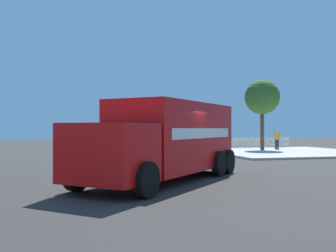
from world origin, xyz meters
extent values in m
plane|color=#33302D|center=(0.00, 0.00, 0.00)|extent=(100.00, 100.00, 0.00)
cube|color=#B2ADA0|center=(-12.62, -12.62, 0.07)|extent=(11.67, 11.67, 0.14)
cube|color=red|center=(-0.20, -0.21, 1.60)|extent=(5.88, 6.06, 2.49)
cube|color=red|center=(2.61, 2.81, 1.20)|extent=(3.05, 3.03, 1.70)
cube|color=black|center=(3.19, 3.43, 1.54)|extent=(1.53, 1.43, 0.88)
cube|color=#B2B2B7|center=(-2.20, -2.34, 0.19)|extent=(1.82, 1.72, 0.21)
cube|color=white|center=(-1.09, 0.62, 1.72)|extent=(3.48, 3.72, 0.36)
cube|color=white|center=(0.68, -1.03, 1.72)|extent=(3.48, 3.72, 0.36)
cylinder|color=black|center=(1.67, 3.62, 0.50)|extent=(0.89, 0.92, 1.00)
cylinder|color=black|center=(3.48, 1.92, 0.50)|extent=(0.89, 0.92, 1.00)
cylinder|color=black|center=(-2.08, -0.40, 0.50)|extent=(0.89, 0.92, 1.00)
cylinder|color=black|center=(-0.27, -2.09, 0.50)|extent=(0.89, 0.92, 1.00)
cylinder|color=black|center=(-2.80, -1.17, 0.50)|extent=(0.89, 0.92, 1.00)
cylinder|color=black|center=(-0.99, -2.86, 0.50)|extent=(0.89, 0.92, 1.00)
cylinder|color=black|center=(-13.46, -15.52, 0.54)|extent=(0.14, 0.14, 0.80)
cylinder|color=black|center=(-13.59, -15.42, 0.54)|extent=(0.14, 0.14, 0.80)
cube|color=gold|center=(-13.52, -15.47, 1.25)|extent=(0.40, 0.39, 0.60)
sphere|color=tan|center=(-13.52, -15.47, 1.66)|extent=(0.22, 0.22, 0.22)
cylinder|color=gold|center=(-13.35, -15.61, 1.28)|extent=(0.09, 0.09, 0.54)
cylinder|color=gold|center=(-13.69, -15.33, 1.28)|extent=(0.09, 0.09, 0.54)
cube|color=silver|center=(-16.31, -18.20, 0.61)|extent=(0.08, 0.04, 0.95)
cube|color=silver|center=(-16.13, -18.20, 0.61)|extent=(0.08, 0.04, 0.95)
cube|color=silver|center=(-15.95, -18.20, 0.61)|extent=(0.08, 0.04, 0.95)
cube|color=silver|center=(-15.77, -18.20, 0.61)|extent=(0.08, 0.04, 0.95)
cube|color=silver|center=(-15.59, -18.20, 0.61)|extent=(0.08, 0.04, 0.95)
cube|color=silver|center=(-15.41, -18.20, 0.61)|extent=(0.08, 0.04, 0.95)
cube|color=silver|center=(-15.23, -18.20, 0.61)|extent=(0.08, 0.04, 0.95)
cube|color=silver|center=(-15.05, -18.20, 0.61)|extent=(0.08, 0.04, 0.95)
cube|color=silver|center=(-14.87, -18.20, 0.61)|extent=(0.08, 0.04, 0.95)
cube|color=silver|center=(-14.69, -18.20, 0.61)|extent=(0.08, 0.04, 0.95)
cube|color=silver|center=(-14.51, -18.20, 0.61)|extent=(0.08, 0.04, 0.95)
cube|color=silver|center=(-14.33, -18.20, 0.61)|extent=(0.08, 0.04, 0.95)
cube|color=silver|center=(-14.15, -18.20, 0.61)|extent=(0.08, 0.04, 0.95)
cube|color=silver|center=(-13.97, -18.20, 0.61)|extent=(0.08, 0.04, 0.95)
cube|color=silver|center=(-13.79, -18.20, 0.61)|extent=(0.08, 0.04, 0.95)
cube|color=silver|center=(-13.61, -18.20, 0.61)|extent=(0.08, 0.04, 0.95)
cube|color=silver|center=(-13.43, -18.20, 0.61)|extent=(0.08, 0.04, 0.95)
cube|color=silver|center=(-13.25, -18.20, 0.61)|extent=(0.08, 0.04, 0.95)
cube|color=silver|center=(-13.07, -18.20, 0.61)|extent=(0.08, 0.04, 0.95)
cube|color=silver|center=(-12.89, -18.20, 0.61)|extent=(0.08, 0.04, 0.95)
cube|color=silver|center=(-12.71, -18.20, 0.61)|extent=(0.08, 0.04, 0.95)
cube|color=silver|center=(-12.53, -18.20, 0.61)|extent=(0.08, 0.04, 0.95)
cube|color=silver|center=(-12.35, -18.20, 0.61)|extent=(0.08, 0.04, 0.95)
cube|color=silver|center=(-12.17, -18.20, 0.61)|extent=(0.08, 0.04, 0.95)
cube|color=silver|center=(-11.99, -18.20, 0.61)|extent=(0.08, 0.04, 0.95)
cube|color=silver|center=(-11.81, -18.20, 0.61)|extent=(0.08, 0.04, 0.95)
cube|color=silver|center=(-11.63, -18.20, 0.61)|extent=(0.08, 0.04, 0.95)
cube|color=silver|center=(-11.45, -18.20, 0.61)|extent=(0.08, 0.04, 0.95)
cube|color=silver|center=(-11.27, -18.20, 0.61)|extent=(0.08, 0.04, 0.95)
cube|color=silver|center=(-11.09, -18.20, 0.61)|extent=(0.08, 0.04, 0.95)
cube|color=silver|center=(-10.91, -18.20, 0.61)|extent=(0.08, 0.04, 0.95)
cube|color=silver|center=(-10.73, -18.20, 0.61)|extent=(0.08, 0.04, 0.95)
cube|color=silver|center=(-10.55, -18.20, 0.61)|extent=(0.08, 0.04, 0.95)
cube|color=silver|center=(-10.37, -18.20, 0.61)|extent=(0.08, 0.04, 0.95)
cube|color=silver|center=(-10.19, -18.20, 0.61)|extent=(0.08, 0.04, 0.95)
cube|color=silver|center=(-10.01, -18.20, 0.61)|extent=(0.08, 0.04, 0.95)
cube|color=silver|center=(-9.83, -18.20, 0.61)|extent=(0.08, 0.04, 0.95)
cube|color=silver|center=(-9.65, -18.20, 0.61)|extent=(0.08, 0.04, 0.95)
cube|color=silver|center=(-9.47, -18.20, 0.61)|extent=(0.08, 0.04, 0.95)
cube|color=silver|center=(-9.29, -18.20, 0.61)|extent=(0.08, 0.04, 0.95)
cube|color=silver|center=(-9.11, -18.20, 0.61)|extent=(0.08, 0.04, 0.95)
cube|color=silver|center=(-8.93, -18.20, 0.61)|extent=(0.08, 0.04, 0.95)
cube|color=silver|center=(-12.62, -18.22, 0.85)|extent=(7.48, 0.03, 0.07)
cube|color=silver|center=(-12.62, -18.22, 0.42)|extent=(7.48, 0.03, 0.07)
cylinder|color=brown|center=(-11.90, -15.03, 1.78)|extent=(0.32, 0.32, 3.28)
sphere|color=#386023|center=(-11.90, -15.03, 4.50)|extent=(2.87, 2.87, 2.87)
camera|label=1|loc=(3.77, 13.87, 1.90)|focal=41.33mm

